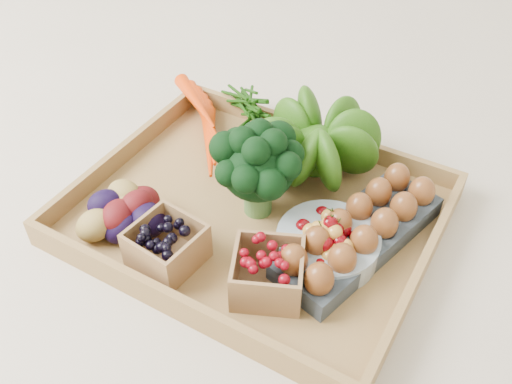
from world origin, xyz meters
The scene contains 10 objects.
ground centered at (0.00, 0.00, 0.00)m, with size 4.00×4.00×0.00m, color beige.
tray centered at (0.00, 0.00, 0.01)m, with size 0.55×0.45×0.01m, color olive.
carrots centered at (-0.18, 0.13, 0.04)m, with size 0.19×0.14×0.05m, color #E13704, non-canonical shape.
lettuce centered at (0.03, 0.14, 0.09)m, with size 0.14×0.14×0.14m, color #1A490B.
broccoli centered at (0.00, 0.01, 0.07)m, with size 0.15×0.15×0.12m, color black, non-canonical shape.
cherry_bowl centered at (0.14, -0.02, 0.04)m, with size 0.15×0.15×0.04m, color #8C9EA5.
egg_carton centered at (0.17, 0.02, 0.03)m, with size 0.10×0.29×0.03m, color #363F45.
potatoes centered at (-0.17, -0.12, 0.06)m, with size 0.15×0.15×0.09m, color #470B0D, non-canonical shape.
punnet_blackberry centered at (-0.06, -0.15, 0.05)m, with size 0.09×0.09×0.06m, color black.
punnet_raspberry centered at (0.09, -0.12, 0.05)m, with size 0.10×0.10×0.07m, color #6A040E.
Camera 1 is at (0.33, -0.57, 0.66)m, focal length 40.00 mm.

